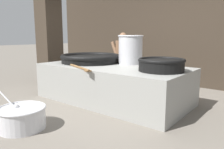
{
  "coord_description": "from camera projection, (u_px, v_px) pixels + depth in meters",
  "views": [
    {
      "loc": [
        2.81,
        -3.54,
        1.36
      ],
      "look_at": [
        0.0,
        0.0,
        0.56
      ],
      "focal_mm": 35.0,
      "sensor_mm": 36.0,
      "label": 1
    }
  ],
  "objects": [
    {
      "name": "cook",
      "position": [
        123.0,
        57.0,
        5.99
      ],
      "size": [
        0.36,
        0.55,
        1.45
      ],
      "rotation": [
        0.0,
        0.0,
        3.03
      ],
      "color": "brown",
      "rests_on": "ground_plane"
    },
    {
      "name": "prep_bowl_vegetables",
      "position": [
        22.0,
        117.0,
        3.24
      ],
      "size": [
        0.91,
        0.71,
        0.62
      ],
      "color": "silver",
      "rests_on": "ground_plane"
    },
    {
      "name": "back_wall",
      "position": [
        166.0,
        21.0,
        6.31
      ],
      "size": [
        8.39,
        0.24,
        3.59
      ],
      "primitive_type": "cube",
      "color": "#382D23",
      "rests_on": "ground_plane"
    },
    {
      "name": "giant_wok_far",
      "position": [
        161.0,
        64.0,
        3.83
      ],
      "size": [
        0.82,
        0.82,
        0.23
      ],
      "color": "black",
      "rests_on": "hearth_platform"
    },
    {
      "name": "stirring_paddle",
      "position": [
        79.0,
        67.0,
        4.17
      ],
      "size": [
        1.0,
        0.46,
        0.04
      ],
      "rotation": [
        0.0,
        0.0,
        -0.38
      ],
      "color": "brown",
      "rests_on": "hearth_platform"
    },
    {
      "name": "hearth_platform",
      "position": [
        112.0,
        83.0,
        4.62
      ],
      "size": [
        3.15,
        1.55,
        0.75
      ],
      "color": "gray",
      "rests_on": "ground_plane"
    },
    {
      "name": "stock_pot",
      "position": [
        130.0,
        49.0,
        4.79
      ],
      "size": [
        0.56,
        0.56,
        0.63
      ],
      "color": "#B7B7BC",
      "rests_on": "hearth_platform"
    },
    {
      "name": "ground_plane",
      "position": [
        112.0,
        100.0,
        4.69
      ],
      "size": [
        60.0,
        60.0,
        0.0
      ],
      "primitive_type": "plane",
      "color": "slate"
    },
    {
      "name": "support_pillar",
      "position": [
        48.0,
        20.0,
        5.87
      ],
      "size": [
        0.52,
        0.52,
        3.59
      ],
      "primitive_type": "cube",
      "color": "#382D23",
      "rests_on": "ground_plane"
    },
    {
      "name": "giant_wok_near",
      "position": [
        90.0,
        58.0,
        5.09
      ],
      "size": [
        1.38,
        1.38,
        0.2
      ],
      "color": "black",
      "rests_on": "hearth_platform"
    }
  ]
}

